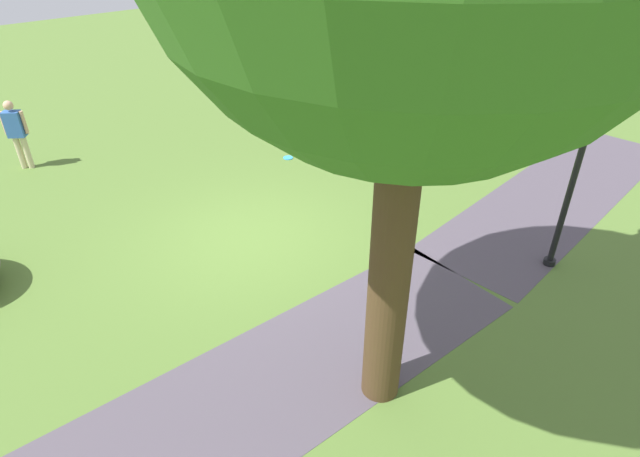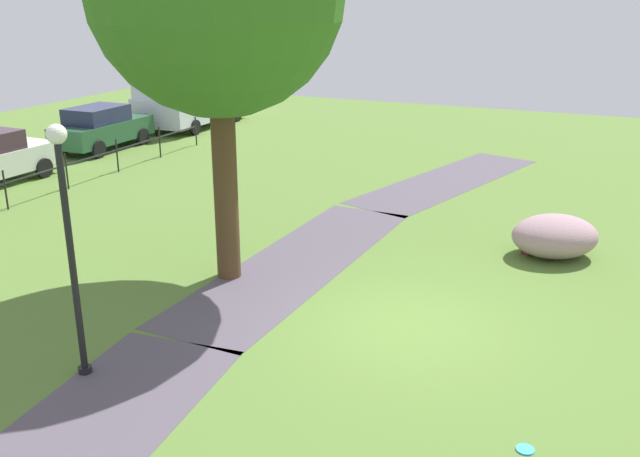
# 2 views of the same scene
# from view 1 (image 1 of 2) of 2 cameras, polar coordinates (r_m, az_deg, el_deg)

# --- Properties ---
(ground_plane) EXTENTS (48.00, 48.00, 0.00)m
(ground_plane) POSITION_cam_1_polar(r_m,az_deg,el_deg) (9.58, -7.51, -1.30)
(ground_plane) COLOR #547530
(footpath_segment_near) EXTENTS (8.16, 2.81, 0.01)m
(footpath_segment_near) POSITION_cam_1_polar(r_m,az_deg,el_deg) (12.19, 24.74, 3.63)
(footpath_segment_near) COLOR #504853
(footpath_segment_near) RESTS_ON ground
(footpath_segment_mid) EXTENTS (8.07, 2.36, 0.01)m
(footpath_segment_mid) POSITION_cam_1_polar(r_m,az_deg,el_deg) (6.90, -7.21, -17.72)
(footpath_segment_mid) COLOR #504853
(footpath_segment_mid) RESTS_ON ground
(lamp_post) EXTENTS (0.28, 0.28, 3.75)m
(lamp_post) POSITION_cam_1_polar(r_m,az_deg,el_deg) (8.70, 27.06, 8.85)
(lamp_post) COLOR black
(lamp_post) RESTS_ON ground
(woman_with_handbag) EXTENTS (0.50, 0.34, 1.65)m
(woman_with_handbag) POSITION_cam_1_polar(r_m,az_deg,el_deg) (14.46, -2.91, 14.98)
(woman_with_handbag) COLOR #3D5764
(woman_with_handbag) RESTS_ON ground
(man_near_boulder) EXTENTS (0.43, 0.41, 1.59)m
(man_near_boulder) POSITION_cam_1_polar(r_m,az_deg,el_deg) (13.60, -30.29, 9.26)
(man_near_boulder) COLOR beige
(man_near_boulder) RESTS_ON ground
(handbag_on_grass) EXTENTS (0.30, 0.33, 0.31)m
(handbag_on_grass) POSITION_cam_1_polar(r_m,az_deg,el_deg) (15.17, -2.89, 12.57)
(handbag_on_grass) COLOR navy
(handbag_on_grass) RESTS_ON ground
(frisbee_on_grass) EXTENTS (0.23, 0.23, 0.02)m
(frisbee_on_grass) POSITION_cam_1_polar(r_m,az_deg,el_deg) (12.65, -3.52, 7.74)
(frisbee_on_grass) COLOR #36A1E5
(frisbee_on_grass) RESTS_ON ground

